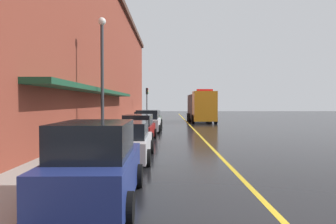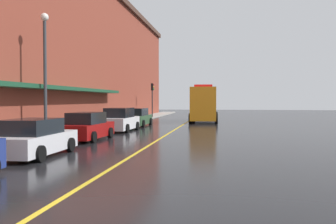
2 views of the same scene
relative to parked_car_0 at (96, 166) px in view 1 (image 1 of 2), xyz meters
The scene contains 15 objects.
ground_plane 24.13m from the parked_car_0, 80.65° to the left, with size 112.00×112.00×0.00m, color black.
sidewalk_left 23.92m from the parked_car_0, 95.48° to the left, with size 2.40×70.00×0.15m, color #9E9B93.
lane_center_stripe 24.13m from the parked_car_0, 80.65° to the left, with size 0.16×70.00×0.01m, color gold.
brick_building_left 25.58m from the parked_car_0, 113.63° to the left, with size 14.15×64.00×13.67m.
parked_car_0 is the anchor object (origin of this frame).
parked_car_1 5.56m from the parked_car_0, 90.50° to the left, with size 2.15×4.55×1.56m.
parked_car_2 11.81m from the parked_car_0, 90.55° to the left, with size 2.04×4.53×1.62m.
parked_car_3 17.99m from the parked_car_0, 89.81° to the left, with size 2.14×4.56×1.75m.
parked_car_4 23.42m from the parked_car_0, 89.91° to the left, with size 2.08×4.91×1.60m.
utility_truck 31.31m from the parked_car_0, 79.61° to the left, with size 3.00×8.70×3.83m.
parking_meter_0 22.25m from the parked_car_0, 93.69° to the left, with size 0.14×0.18×1.33m.
parking_meter_1 14.41m from the parked_car_0, 95.71° to the left, with size 0.14×0.18×1.33m.
parking_meter_2 6.19m from the parked_car_0, 103.39° to the left, with size 0.14×0.18×1.33m.
street_lamp_left 11.24m from the parked_car_0, 100.97° to the left, with size 0.44×0.44×6.94m.
traffic_light_near 38.08m from the parked_car_0, 92.07° to the left, with size 0.38×0.36×4.30m.
Camera 1 is at (-2.26, -5.96, 2.33)m, focal length 33.61 mm.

